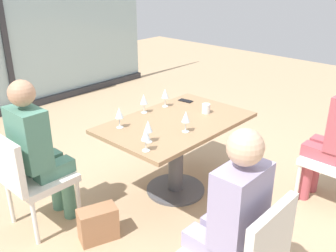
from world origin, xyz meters
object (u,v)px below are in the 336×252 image
wine_glass_5 (146,135)px  wine_glass_0 (119,113)px  handbag_0 (98,224)px  wine_glass_1 (186,117)px  person_front_left (230,216)px  dining_table_main (176,139)px  person_far_left (38,147)px  coffee_cup (206,109)px  cell_phone_on_table (186,101)px  wine_glass_4 (144,99)px  wine_glass_3 (148,127)px  wine_glass_2 (165,94)px  chair_far_left (28,175)px

wine_glass_5 → wine_glass_0: bearing=72.1°
wine_glass_0 → wine_glass_5: size_ratio=1.00×
wine_glass_5 → handbag_0: (-0.34, 0.21, -0.72)m
wine_glass_1 → person_front_left: bearing=-126.8°
dining_table_main → wine_glass_0: bearing=150.1°
person_far_left → coffee_cup: bearing=-21.6°
wine_glass_0 → cell_phone_on_table: wine_glass_0 is taller
wine_glass_0 → wine_glass_4: 0.40m
wine_glass_4 → wine_glass_5: bearing=-133.0°
wine_glass_3 → wine_glass_4: bearing=49.0°
wine_glass_0 → wine_glass_3: bearing=-95.3°
dining_table_main → wine_glass_5: wine_glass_5 is taller
coffee_cup → wine_glass_2: bearing=108.0°
dining_table_main → wine_glass_0: (-0.44, 0.25, 0.31)m
person_far_left → wine_glass_5: size_ratio=6.81×
wine_glass_5 → handbag_0: 0.83m
chair_far_left → wine_glass_3: wine_glass_3 is taller
coffee_cup → cell_phone_on_table: 0.38m
wine_glass_4 → handbag_0: 1.20m
wine_glass_0 → wine_glass_3: 0.39m
wine_glass_1 → coffee_cup: (0.46, 0.14, -0.09)m
person_far_left → dining_table_main: bearing=-24.1°
chair_far_left → coffee_cup: chair_far_left is taller
cell_phone_on_table → handbag_0: cell_phone_on_table is taller
coffee_cup → wine_glass_3: bearing=-176.3°
wine_glass_5 → cell_phone_on_table: 1.18m
person_front_left → wine_glass_1: (0.68, 0.91, 0.16)m
wine_glass_2 → cell_phone_on_table: size_ratio=1.28×
person_front_left → wine_glass_4: person_front_left is taller
wine_glass_3 → wine_glass_4: 0.64m
person_far_left → wine_glass_4: size_ratio=6.81×
wine_glass_3 → person_far_left: bearing=134.8°
wine_glass_3 → wine_glass_5: 0.15m
wine_glass_2 → wine_glass_3: bearing=-146.1°
wine_glass_1 → wine_glass_5: 0.47m
person_far_left → wine_glass_5: person_far_left is taller
wine_glass_1 → cell_phone_on_table: (0.59, 0.50, -0.13)m
wine_glass_0 → wine_glass_4: (0.39, 0.10, 0.00)m
chair_far_left → cell_phone_on_table: 1.69m
coffee_cup → person_front_left: bearing=-137.4°
wine_glass_4 → cell_phone_on_table: (0.52, -0.08, -0.13)m
coffee_cup → wine_glass_1: bearing=-163.2°
wine_glass_4 → wine_glass_0: bearing=-165.2°
dining_table_main → cell_phone_on_table: 0.57m
wine_glass_4 → coffee_cup: wine_glass_4 is taller
person_far_left → wine_glass_5: 0.88m
wine_glass_1 → wine_glass_2: size_ratio=1.00×
person_front_left → cell_phone_on_table: 1.90m
dining_table_main → wine_glass_1: (-0.13, -0.22, 0.31)m
wine_glass_3 → handbag_0: bearing=166.7°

